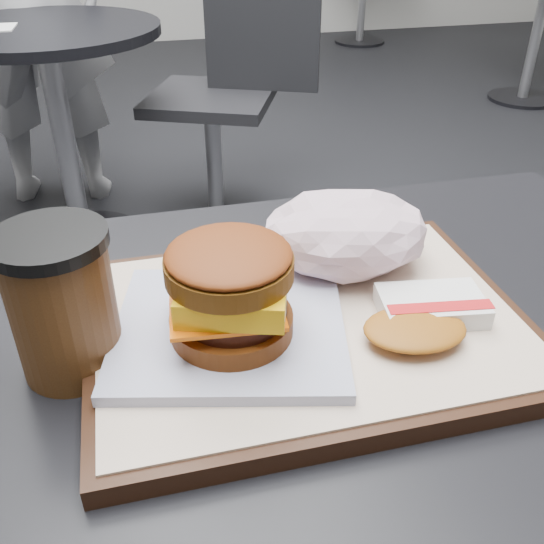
{
  "coord_description": "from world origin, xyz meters",
  "views": [
    {
      "loc": [
        -0.14,
        -0.37,
        1.11
      ],
      "look_at": [
        -0.04,
        0.04,
        0.83
      ],
      "focal_mm": 40.0,
      "sensor_mm": 36.0,
      "label": 1
    }
  ],
  "objects_px": {
    "serving_tray": "(307,325)",
    "hash_brown": "(424,316)",
    "coffee_cup": "(62,302)",
    "customer_table": "(320,492)",
    "neighbor_chair": "(229,83)",
    "crumpled_wrapper": "(347,233)",
    "breakfast_sandwich": "(231,300)",
    "neighbor_table": "(55,92)"
  },
  "relations": [
    {
      "from": "neighbor_table",
      "to": "neighbor_chair",
      "type": "height_order",
      "value": "neighbor_chair"
    },
    {
      "from": "serving_tray",
      "to": "coffee_cup",
      "type": "xyz_separation_m",
      "value": [
        -0.2,
        0.01,
        0.05
      ]
    },
    {
      "from": "coffee_cup",
      "to": "crumpled_wrapper",
      "type": "bearing_deg",
      "value": 14.19
    },
    {
      "from": "serving_tray",
      "to": "hash_brown",
      "type": "relative_size",
      "value": 3.06
    },
    {
      "from": "breakfast_sandwich",
      "to": "hash_brown",
      "type": "bearing_deg",
      "value": -7.67
    },
    {
      "from": "serving_tray",
      "to": "coffee_cup",
      "type": "relative_size",
      "value": 3.04
    },
    {
      "from": "coffee_cup",
      "to": "serving_tray",
      "type": "bearing_deg",
      "value": -2.1
    },
    {
      "from": "crumpled_wrapper",
      "to": "neighbor_chair",
      "type": "xyz_separation_m",
      "value": [
        0.18,
        1.66,
        -0.32
      ]
    },
    {
      "from": "serving_tray",
      "to": "neighbor_chair",
      "type": "distance_m",
      "value": 1.77
    },
    {
      "from": "serving_tray",
      "to": "breakfast_sandwich",
      "type": "xyz_separation_m",
      "value": [
        -0.07,
        -0.01,
        0.05
      ]
    },
    {
      "from": "neighbor_table",
      "to": "neighbor_chair",
      "type": "xyz_separation_m",
      "value": [
        0.58,
        0.11,
        -0.04
      ]
    },
    {
      "from": "coffee_cup",
      "to": "neighbor_chair",
      "type": "xyz_separation_m",
      "value": [
        0.44,
        1.72,
        -0.32
      ]
    },
    {
      "from": "serving_tray",
      "to": "breakfast_sandwich",
      "type": "height_order",
      "value": "breakfast_sandwich"
    },
    {
      "from": "neighbor_table",
      "to": "customer_table",
      "type": "bearing_deg",
      "value": -78.02
    },
    {
      "from": "serving_tray",
      "to": "crumpled_wrapper",
      "type": "relative_size",
      "value": 2.37
    },
    {
      "from": "serving_tray",
      "to": "hash_brown",
      "type": "xyz_separation_m",
      "value": [
        0.09,
        -0.04,
        0.02
      ]
    },
    {
      "from": "serving_tray",
      "to": "neighbor_chair",
      "type": "xyz_separation_m",
      "value": [
        0.24,
        1.73,
        -0.27
      ]
    },
    {
      "from": "breakfast_sandwich",
      "to": "hash_brown",
      "type": "distance_m",
      "value": 0.17
    },
    {
      "from": "neighbor_chair",
      "to": "serving_tray",
      "type": "bearing_deg",
      "value": -97.89
    },
    {
      "from": "hash_brown",
      "to": "neighbor_chair",
      "type": "relative_size",
      "value": 0.14
    },
    {
      "from": "neighbor_table",
      "to": "breakfast_sandwich",
      "type": "bearing_deg",
      "value": -80.67
    },
    {
      "from": "customer_table",
      "to": "hash_brown",
      "type": "height_order",
      "value": "hash_brown"
    },
    {
      "from": "customer_table",
      "to": "crumpled_wrapper",
      "type": "relative_size",
      "value": 4.98
    },
    {
      "from": "serving_tray",
      "to": "crumpled_wrapper",
      "type": "distance_m",
      "value": 0.11
    },
    {
      "from": "customer_table",
      "to": "serving_tray",
      "type": "xyz_separation_m",
      "value": [
        -0.01,
        0.03,
        0.2
      ]
    },
    {
      "from": "coffee_cup",
      "to": "breakfast_sandwich",
      "type": "bearing_deg",
      "value": -9.67
    },
    {
      "from": "serving_tray",
      "to": "neighbor_chair",
      "type": "height_order",
      "value": "neighbor_chair"
    },
    {
      "from": "customer_table",
      "to": "neighbor_table",
      "type": "height_order",
      "value": "customer_table"
    },
    {
      "from": "breakfast_sandwich",
      "to": "neighbor_table",
      "type": "distance_m",
      "value": 1.68
    },
    {
      "from": "crumpled_wrapper",
      "to": "serving_tray",
      "type": "bearing_deg",
      "value": -129.87
    },
    {
      "from": "coffee_cup",
      "to": "neighbor_table",
      "type": "relative_size",
      "value": 0.17
    },
    {
      "from": "customer_table",
      "to": "breakfast_sandwich",
      "type": "distance_m",
      "value": 0.26
    },
    {
      "from": "hash_brown",
      "to": "neighbor_chair",
      "type": "distance_m",
      "value": 1.8
    },
    {
      "from": "coffee_cup",
      "to": "neighbor_chair",
      "type": "distance_m",
      "value": 1.81
    },
    {
      "from": "breakfast_sandwich",
      "to": "serving_tray",
      "type": "bearing_deg",
      "value": 12.02
    },
    {
      "from": "coffee_cup",
      "to": "hash_brown",
      "type": "bearing_deg",
      "value": -8.56
    },
    {
      "from": "hash_brown",
      "to": "neighbor_chair",
      "type": "bearing_deg",
      "value": 85.23
    },
    {
      "from": "hash_brown",
      "to": "neighbor_chair",
      "type": "height_order",
      "value": "neighbor_chair"
    },
    {
      "from": "customer_table",
      "to": "hash_brown",
      "type": "relative_size",
      "value": 6.44
    },
    {
      "from": "neighbor_chair",
      "to": "crumpled_wrapper",
      "type": "bearing_deg",
      "value": -96.16
    },
    {
      "from": "serving_tray",
      "to": "neighbor_chair",
      "type": "bearing_deg",
      "value": 82.11
    },
    {
      "from": "coffee_cup",
      "to": "neighbor_chair",
      "type": "height_order",
      "value": "coffee_cup"
    }
  ]
}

